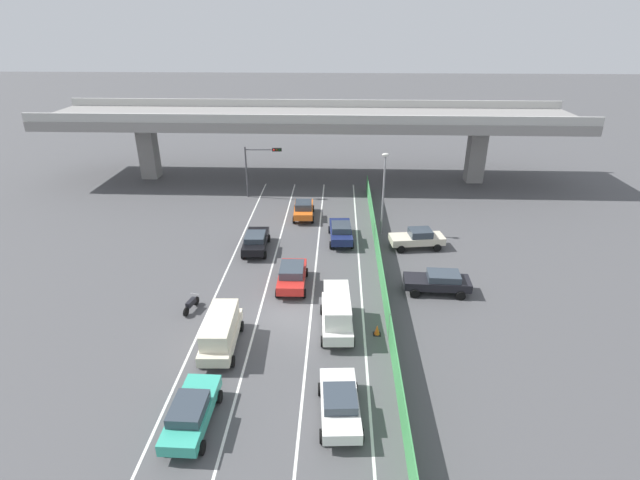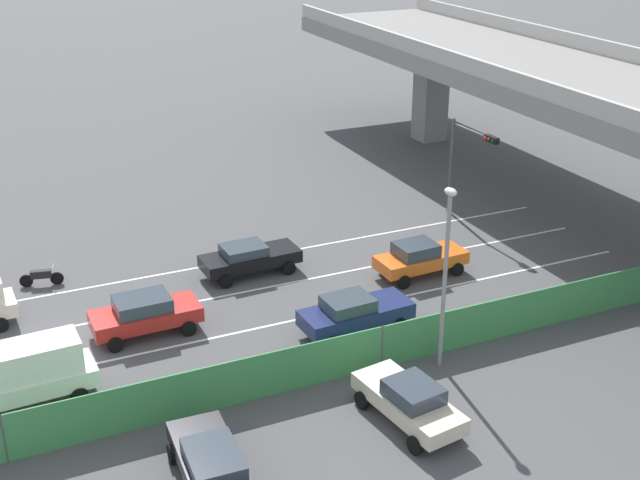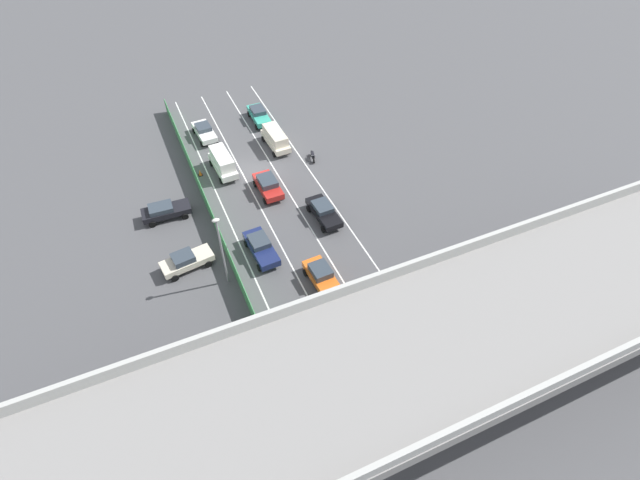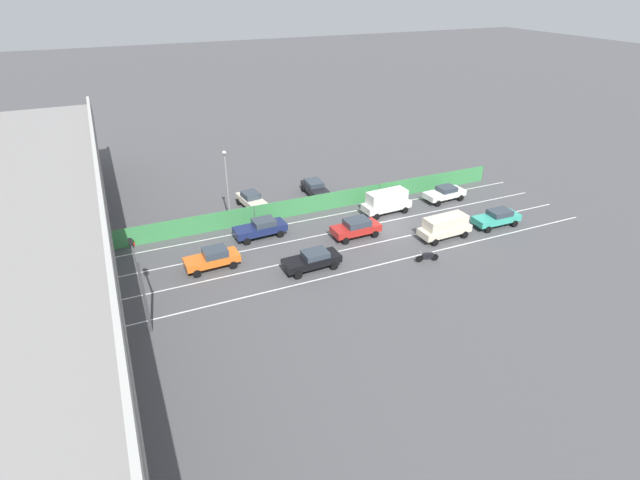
{
  "view_description": "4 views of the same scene",
  "coord_description": "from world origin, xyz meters",
  "px_view_note": "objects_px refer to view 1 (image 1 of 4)",
  "views": [
    {
      "loc": [
        3.3,
        -25.96,
        17.33
      ],
      "look_at": [
        2.0,
        6.59,
        2.26
      ],
      "focal_mm": 26.97,
      "sensor_mm": 36.0,
      "label": 1
    },
    {
      "loc": [
        30.08,
        -2.19,
        17.08
      ],
      "look_at": [
        -2.46,
        12.55,
        1.52
      ],
      "focal_mm": 46.42,
      "sensor_mm": 36.0,
      "label": 2
    },
    {
      "loc": [
        10.63,
        40.16,
        31.51
      ],
      "look_at": [
        -1.52,
        12.62,
        0.85
      ],
      "focal_mm": 27.21,
      "sensor_mm": 36.0,
      "label": 3
    },
    {
      "loc": [
        -34.57,
        22.49,
        20.94
      ],
      "look_at": [
        -1.4,
        7.78,
        1.32
      ],
      "focal_mm": 27.72,
      "sensor_mm": 36.0,
      "label": 4
    }
  ],
  "objects_px": {
    "car_van_white": "(337,311)",
    "traffic_cone": "(377,330)",
    "car_sedan_red": "(292,275)",
    "car_sedan_navy": "(341,231)",
    "car_sedan_white": "(340,403)",
    "traffic_light": "(259,162)",
    "motorcycle": "(191,304)",
    "street_lamp": "(384,186)",
    "car_sedan_black": "(256,241)",
    "car_van_cream": "(221,330)",
    "parked_sedan_cream": "(418,238)",
    "parked_sedan_dark": "(438,281)",
    "car_taxi_teal": "(191,412)",
    "car_taxi_orange": "(304,209)"
  },
  "relations": [
    {
      "from": "car_sedan_navy",
      "to": "motorcycle",
      "type": "distance_m",
      "value": 14.79
    },
    {
      "from": "motorcycle",
      "to": "car_van_cream",
      "type": "bearing_deg",
      "value": -52.86
    },
    {
      "from": "car_taxi_teal",
      "to": "motorcycle",
      "type": "relative_size",
      "value": 2.38
    },
    {
      "from": "car_sedan_red",
      "to": "car_van_white",
      "type": "xyz_separation_m",
      "value": [
        3.18,
        -5.03,
        0.38
      ]
    },
    {
      "from": "car_sedan_navy",
      "to": "motorcycle",
      "type": "height_order",
      "value": "car_sedan_navy"
    },
    {
      "from": "car_taxi_teal",
      "to": "car_sedan_black",
      "type": "relative_size",
      "value": 0.97
    },
    {
      "from": "traffic_light",
      "to": "car_sedan_black",
      "type": "bearing_deg",
      "value": -82.93
    },
    {
      "from": "car_sedan_navy",
      "to": "street_lamp",
      "type": "bearing_deg",
      "value": 27.42
    },
    {
      "from": "car_taxi_orange",
      "to": "parked_sedan_cream",
      "type": "height_order",
      "value": "car_taxi_orange"
    },
    {
      "from": "traffic_light",
      "to": "street_lamp",
      "type": "xyz_separation_m",
      "value": [
        12.14,
        -9.03,
        0.52
      ]
    },
    {
      "from": "car_sedan_black",
      "to": "car_sedan_navy",
      "type": "distance_m",
      "value": 7.24
    },
    {
      "from": "car_van_cream",
      "to": "car_sedan_black",
      "type": "height_order",
      "value": "car_van_cream"
    },
    {
      "from": "car_van_white",
      "to": "traffic_light",
      "type": "relative_size",
      "value": 0.92
    },
    {
      "from": "car_sedan_white",
      "to": "traffic_light",
      "type": "height_order",
      "value": "traffic_light"
    },
    {
      "from": "car_sedan_navy",
      "to": "traffic_light",
      "type": "relative_size",
      "value": 0.88
    },
    {
      "from": "car_sedan_red",
      "to": "parked_sedan_dark",
      "type": "xyz_separation_m",
      "value": [
        10.14,
        -0.38,
        -0.06
      ]
    },
    {
      "from": "traffic_cone",
      "to": "car_sedan_red",
      "type": "bearing_deg",
      "value": 135.67
    },
    {
      "from": "car_taxi_orange",
      "to": "car_sedan_red",
      "type": "height_order",
      "value": "car_sedan_red"
    },
    {
      "from": "car_sedan_navy",
      "to": "traffic_light",
      "type": "height_order",
      "value": "traffic_light"
    },
    {
      "from": "car_sedan_navy",
      "to": "traffic_cone",
      "type": "distance_m",
      "value": 13.51
    },
    {
      "from": "traffic_light",
      "to": "traffic_cone",
      "type": "bearing_deg",
      "value": -66.07
    },
    {
      "from": "parked_sedan_dark",
      "to": "traffic_light",
      "type": "xyz_separation_m",
      "value": [
        -15.27,
        19.1,
        2.98
      ]
    },
    {
      "from": "car_van_cream",
      "to": "car_sedan_red",
      "type": "xyz_separation_m",
      "value": [
        3.42,
        7.11,
        -0.26
      ]
    },
    {
      "from": "car_taxi_orange",
      "to": "car_van_white",
      "type": "distance_m",
      "value": 18.33
    },
    {
      "from": "car_van_cream",
      "to": "motorcycle",
      "type": "bearing_deg",
      "value": 127.14
    },
    {
      "from": "car_sedan_red",
      "to": "street_lamp",
      "type": "bearing_deg",
      "value": 54.12
    },
    {
      "from": "parked_sedan_dark",
      "to": "car_sedan_white",
      "type": "bearing_deg",
      "value": -119.85
    },
    {
      "from": "car_taxi_orange",
      "to": "car_van_cream",
      "type": "bearing_deg",
      "value": -99.34
    },
    {
      "from": "motorcycle",
      "to": "traffic_cone",
      "type": "xyz_separation_m",
      "value": [
        11.9,
        -2.16,
        -0.15
      ]
    },
    {
      "from": "car_sedan_navy",
      "to": "traffic_light",
      "type": "distance_m",
      "value": 14.15
    },
    {
      "from": "car_van_cream",
      "to": "parked_sedan_cream",
      "type": "height_order",
      "value": "car_van_cream"
    },
    {
      "from": "car_sedan_navy",
      "to": "car_taxi_orange",
      "type": "bearing_deg",
      "value": 124.32
    },
    {
      "from": "car_taxi_orange",
      "to": "motorcycle",
      "type": "distance_m",
      "value": 17.46
    },
    {
      "from": "traffic_cone",
      "to": "car_van_white",
      "type": "bearing_deg",
      "value": 169.32
    },
    {
      "from": "car_sedan_white",
      "to": "street_lamp",
      "type": "xyz_separation_m",
      "value": [
        3.63,
        21.86,
        3.52
      ]
    },
    {
      "from": "motorcycle",
      "to": "parked_sedan_cream",
      "type": "distance_m",
      "value": 18.94
    },
    {
      "from": "traffic_light",
      "to": "car_van_cream",
      "type": "bearing_deg",
      "value": -86.23
    },
    {
      "from": "car_van_white",
      "to": "traffic_light",
      "type": "height_order",
      "value": "traffic_light"
    },
    {
      "from": "car_sedan_white",
      "to": "street_lamp",
      "type": "distance_m",
      "value": 22.44
    },
    {
      "from": "motorcycle",
      "to": "car_sedan_navy",
      "type": "bearing_deg",
      "value": 48.99
    },
    {
      "from": "car_sedan_red",
      "to": "motorcycle",
      "type": "xyz_separation_m",
      "value": [
        -6.28,
        -3.33,
        -0.47
      ]
    },
    {
      "from": "car_sedan_red",
      "to": "car_sedan_navy",
      "type": "height_order",
      "value": "car_sedan_red"
    },
    {
      "from": "car_van_white",
      "to": "traffic_cone",
      "type": "distance_m",
      "value": 2.67
    },
    {
      "from": "car_sedan_red",
      "to": "car_van_cream",
      "type": "bearing_deg",
      "value": -115.71
    },
    {
      "from": "traffic_cone",
      "to": "car_sedan_black",
      "type": "bearing_deg",
      "value": 129.07
    },
    {
      "from": "car_sedan_white",
      "to": "parked_sedan_dark",
      "type": "relative_size",
      "value": 0.99
    },
    {
      "from": "car_sedan_black",
      "to": "street_lamp",
      "type": "bearing_deg",
      "value": 20.46
    },
    {
      "from": "motorcycle",
      "to": "street_lamp",
      "type": "xyz_separation_m",
      "value": [
        13.3,
        13.02,
        3.91
      ]
    },
    {
      "from": "car_sedan_white",
      "to": "parked_sedan_dark",
      "type": "distance_m",
      "value": 13.59
    },
    {
      "from": "car_sedan_navy",
      "to": "parked_sedan_cream",
      "type": "bearing_deg",
      "value": -9.7
    }
  ]
}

